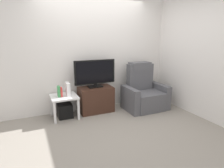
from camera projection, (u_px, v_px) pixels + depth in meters
The scene contains 11 objects.
ground_plane at pixel (114, 125), 3.74m from camera, with size 6.40×6.40×0.00m, color gray.
wall_back at pixel (94, 53), 4.42m from camera, with size 6.40×0.06×2.60m, color silver.
wall_side at pixel (193, 55), 4.17m from camera, with size 0.06×4.48×2.60m, color silver.
tv_stand at pixel (96, 99), 4.38m from camera, with size 0.75×0.45×0.57m.
television at pixel (95, 73), 4.25m from camera, with size 0.93×0.20×0.61m.
recliner_armchair at pixel (144, 93), 4.59m from camera, with size 0.98×0.78×1.08m.
side_table at pixel (64, 99), 4.02m from camera, with size 0.54×0.54×0.48m.
subwoofer_box at pixel (65, 111), 4.09m from camera, with size 0.29×0.29×0.29m, color black.
book_leftmost at pixel (59, 91), 3.92m from camera, with size 0.05×0.10×0.22m, color #388C4C.
book_middle at pixel (61, 92), 3.94m from camera, with size 0.04×0.12×0.19m, color red.
game_console at pixel (68, 89), 4.02m from camera, with size 0.07×0.20×0.27m, color white.
Camera 1 is at (-1.46, -3.11, 1.69)m, focal length 30.83 mm.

